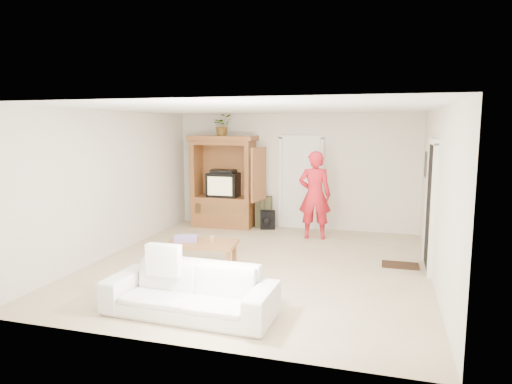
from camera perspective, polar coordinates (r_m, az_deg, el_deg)
floor at (r=7.81m, az=0.35°, el=-9.06°), size 6.00×6.00×0.00m
ceiling at (r=7.46m, az=0.37°, el=10.37°), size 6.00×6.00×0.00m
wall_back at (r=10.42m, az=4.85°, el=2.59°), size 5.50×0.00×5.50m
wall_front at (r=4.75m, az=-9.56°, el=-4.32°), size 5.50×0.00×5.50m
wall_left at (r=8.68m, az=-17.40°, el=1.10°), size 0.00×6.00×6.00m
wall_right at (r=7.28m, az=21.67°, el=-0.42°), size 0.00×6.00×6.00m
armoire at (r=10.57m, az=-3.95°, el=0.54°), size 1.82×1.14×2.10m
door_back at (r=10.40m, az=5.61°, el=1.01°), size 0.85×0.05×2.04m
doorway_right at (r=7.91m, az=20.98°, el=-1.78°), size 0.05×0.90×2.04m
framed_picture at (r=9.13m, az=20.53°, el=3.18°), size 0.03×0.60×0.48m
doormat at (r=8.12m, az=17.58°, el=-8.71°), size 0.60×0.40×0.02m
plant at (r=10.45m, az=-4.21°, el=8.33°), size 0.56×0.53×0.48m
man at (r=9.47m, az=7.35°, el=-0.38°), size 0.71×0.51×1.83m
sofa at (r=5.82m, az=-8.26°, el=-12.10°), size 2.15×0.90×0.62m
coffee_table at (r=7.66m, az=-6.75°, el=-6.61°), size 1.19×0.73×0.42m
towel at (r=7.75m, az=-8.74°, el=-5.75°), size 0.45×0.39×0.08m
candle at (r=7.62m, az=-5.54°, el=-5.85°), size 0.08×0.08×0.10m
backpack_black at (r=10.35m, az=1.47°, el=-3.56°), size 0.37×0.28×0.41m
backpack_olive at (r=10.55m, az=0.97°, el=-2.48°), size 0.42×0.34×0.72m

